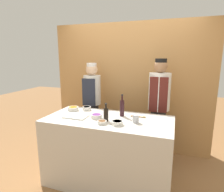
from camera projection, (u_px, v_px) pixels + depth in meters
name	position (u px, v px, depth m)	size (l,w,h in m)	color
ground_plane	(108.00, 181.00, 2.74)	(14.00, 14.00, 0.00)	olive
cabinet_wall	(130.00, 87.00, 3.63)	(3.02, 0.18, 2.40)	#B7844C
counter	(108.00, 151.00, 2.64)	(1.72, 0.82, 0.96)	beige
sauce_bowl_orange	(73.00, 108.00, 2.93)	(0.17, 0.17, 0.05)	silver
sauce_bowl_brown	(102.00, 122.00, 2.33)	(0.12, 0.12, 0.04)	silver
sauce_bowl_green	(87.00, 108.00, 2.94)	(0.13, 0.13, 0.05)	silver
sauce_bowl_red	(117.00, 123.00, 2.30)	(0.14, 0.14, 0.05)	silver
sauce_bowl_purple	(96.00, 116.00, 2.55)	(0.15, 0.15, 0.05)	silver
cutting_board	(76.00, 116.00, 2.60)	(0.31, 0.23, 0.02)	white
bottle_wine	(122.00, 108.00, 2.63)	(0.06, 0.06, 0.31)	black
bottle_soy	(106.00, 114.00, 2.43)	(0.06, 0.06, 0.24)	black
cup_steel	(136.00, 119.00, 2.37)	(0.08, 0.08, 0.10)	#B7B7BC
wooden_spoon	(140.00, 117.00, 2.59)	(0.21, 0.04, 0.02)	#B2844C
chef_left	(92.00, 104.00, 3.47)	(0.31, 0.31, 1.67)	#28282D
chef_right	(159.00, 107.00, 3.09)	(0.35, 0.35, 1.76)	#28282D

